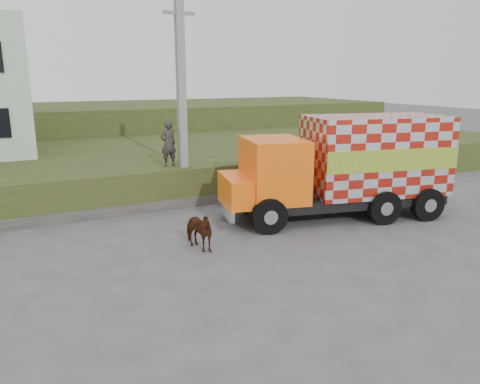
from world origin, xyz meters
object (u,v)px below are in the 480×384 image
utility_pole (182,100)px  cow (197,230)px  pedestrian (168,144)px  cargo_truck (347,166)px

utility_pole → cow: utility_pole is taller
pedestrian → cargo_truck: bearing=129.9°
cargo_truck → pedestrian: size_ratio=4.69×
utility_pole → pedestrian: 1.78m
utility_pole → cow: size_ratio=5.73×
utility_pole → cargo_truck: utility_pole is taller
utility_pole → cargo_truck: size_ratio=0.95×
utility_pole → cow: 6.25m
cow → pedestrian: 5.74m
cow → cargo_truck: bearing=-6.7°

